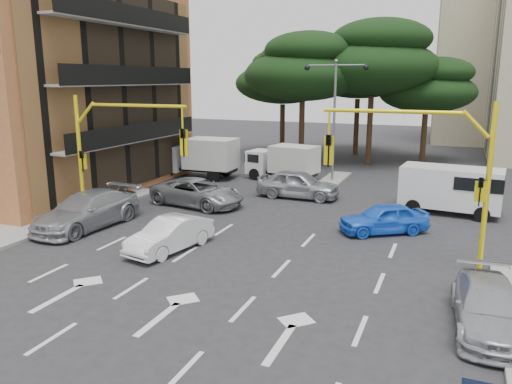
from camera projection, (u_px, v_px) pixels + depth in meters
ground at (231, 261)px, 18.80m from camera, size 120.00×120.00×0.00m
median_strip at (332, 181)px, 33.24m from camera, size 1.40×6.00×0.15m
apartment_orange at (23, 76)px, 31.07m from camera, size 15.19×16.15×13.70m
pine_left_near at (303, 67)px, 38.39m from camera, size 9.15×9.15×10.23m
pine_center at (374, 57)px, 38.21m from camera, size 9.98×9.98×11.16m
pine_left_far at (283, 76)px, 43.26m from camera, size 8.32×8.32×9.30m
pine_right at (428, 85)px, 39.02m from camera, size 7.49×7.49×8.37m
pine_back at (359, 68)px, 43.62m from camera, size 9.15×9.15×10.23m
signal_mast_right at (433, 163)px, 17.24m from camera, size 5.79×0.37×6.00m
signal_mast_left at (111, 144)px, 22.22m from camera, size 5.79×0.37×6.00m
street_lamp_center at (335, 99)px, 32.05m from camera, size 4.16×0.36×7.77m
car_white_hatch at (170, 235)px, 19.84m from camera, size 2.15×4.18×1.31m
car_blue_compact at (384, 218)px, 22.11m from camera, size 4.15×3.47×1.34m
car_silver_wagon at (87, 210)px, 22.89m from camera, size 2.68×5.76×1.63m
car_silver_cross_a at (197, 192)px, 26.88m from camera, size 5.56×3.25×1.45m
car_silver_cross_b at (298, 184)px, 28.63m from camera, size 4.73×1.90×1.61m
car_silver_parked at (489, 307)px, 13.58m from camera, size 2.06×4.50×1.28m
van_white at (451, 190)px, 25.29m from camera, size 5.02×2.65×2.41m
box_truck_a at (198, 158)px, 34.44m from camera, size 5.65×2.51×2.75m
box_truck_b at (283, 163)px, 33.50m from camera, size 5.16×2.84×2.40m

